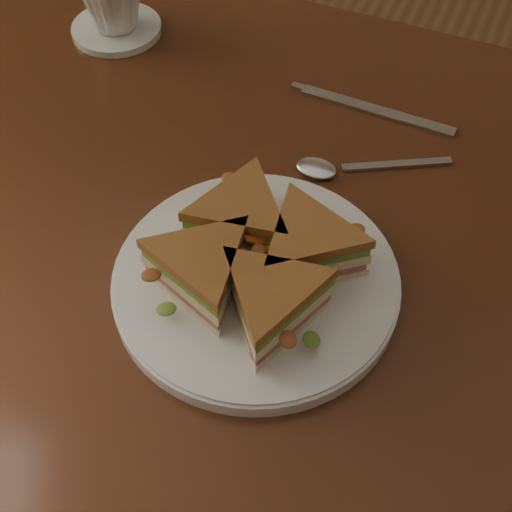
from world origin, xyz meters
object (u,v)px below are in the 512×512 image
object	(u,v)px
plate	(256,282)
table	(270,261)
sandwich_wedges	(256,259)
spoon	(336,168)
saucer	(117,29)
knife	(366,108)

from	to	relation	value
plate	table	bearing A→B (deg)	104.81
plate	sandwich_wedges	size ratio (longest dim) A/B	1.12
plate	spoon	xyz separation A→B (m)	(0.02, 0.19, -0.00)
sandwich_wedges	saucer	xyz separation A→B (m)	(-0.35, 0.33, -0.04)
sandwich_wedges	spoon	xyz separation A→B (m)	(0.02, 0.19, -0.04)
table	knife	world-z (taller)	knife
spoon	knife	size ratio (longest dim) A/B	0.77
spoon	knife	bearing A→B (deg)	62.11
knife	saucer	xyz separation A→B (m)	(-0.37, 0.02, 0.00)
plate	knife	bearing A→B (deg)	86.85
table	knife	distance (m)	0.23
saucer	sandwich_wedges	bearing A→B (deg)	-42.92
table	knife	xyz separation A→B (m)	(0.05, 0.20, 0.10)
sandwich_wedges	spoon	bearing A→B (deg)	84.36
plate	knife	distance (m)	0.31
knife	plate	bearing A→B (deg)	-91.35
sandwich_wedges	saucer	distance (m)	0.49
sandwich_wedges	plate	bearing A→B (deg)	180.00
saucer	table	bearing A→B (deg)	-34.20
table	knife	size ratio (longest dim) A/B	5.57
table	plate	world-z (taller)	plate
table	spoon	world-z (taller)	spoon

